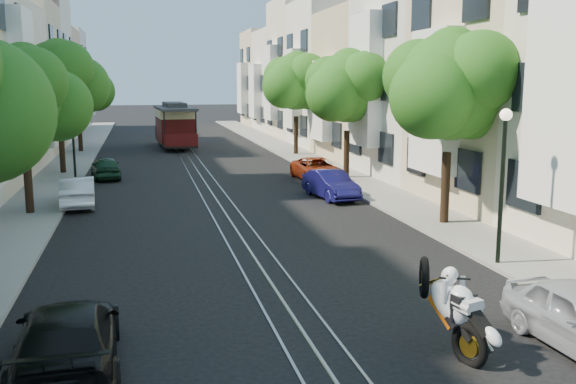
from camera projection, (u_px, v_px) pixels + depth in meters
ground at (193, 164)px, 39.12m from camera, size 200.00×200.00×0.00m
sidewalk_east at (308, 160)px, 40.71m from camera, size 2.50×80.00×0.12m
sidewalk_west at (68, 166)px, 37.51m from camera, size 2.50×80.00×0.12m
rail_left at (184, 164)px, 39.00m from camera, size 0.06×80.00×0.02m
rail_slot at (193, 164)px, 39.12m from camera, size 0.06×80.00×0.02m
rail_right at (202, 163)px, 39.24m from camera, size 0.06×80.00×0.02m
lane_line at (193, 164)px, 39.12m from camera, size 0.08×80.00×0.01m
townhouses_east at (379, 78)px, 40.77m from camera, size 7.75×72.00×12.00m
tree_e_b at (452, 89)px, 21.64m from camera, size 4.93×4.08×6.68m
tree_e_c at (349, 89)px, 32.23m from camera, size 4.84×3.99×6.52m
tree_e_d at (297, 83)px, 42.75m from camera, size 5.01×4.16×6.85m
tree_w_b at (24, 97)px, 23.32m from camera, size 4.72×3.87×6.27m
tree_w_c at (59, 79)px, 33.77m from camera, size 5.13×4.28×7.09m
tree_w_d at (78, 87)px, 44.41m from camera, size 4.84×3.99×6.52m
lamp_east at (503, 163)px, 16.98m from camera, size 0.32×0.32×4.16m
lamp_west at (72, 125)px, 31.48m from camera, size 0.32×0.32×4.16m
sportbike_rider at (452, 306)px, 11.70m from camera, size 0.83×2.07×1.77m
cable_car at (175, 123)px, 48.49m from camera, size 2.94×8.18×3.10m
parked_car_e_mid at (331, 185)px, 27.54m from camera, size 1.75×3.77×1.20m
parked_car_e_far at (317, 169)px, 32.51m from camera, size 2.03×4.18×1.14m
parked_car_w_near at (68, 339)px, 11.00m from camera, size 1.92×4.37×1.25m
parked_car_w_mid at (78, 192)px, 25.74m from camera, size 1.54×3.77×1.21m
parked_car_w_far at (106, 168)px, 33.03m from camera, size 1.75×3.52×1.15m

